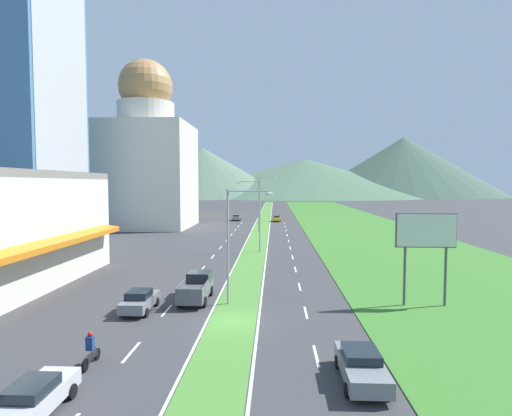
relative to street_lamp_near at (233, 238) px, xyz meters
The scene contains 43 objects.
ground_plane 6.61m from the street_lamp_near, 85.22° to the right, with size 600.00×600.00×0.00m, color #38383A.
grass_median 56.20m from the street_lamp_near, 89.65° to the left, with size 3.20×240.00×0.06m, color #477F33.
grass_verge_right 59.97m from the street_lamp_near, 69.49° to the left, with size 24.00×240.00×0.06m, color #387028.
lane_dash_left_2 11.57m from the street_lamp_near, 117.45° to the right, with size 0.16×2.80×0.01m, color silver.
lane_dash_left_3 7.27m from the street_lamp_near, 160.03° to the right, with size 0.16×2.80×0.01m, color silver.
lane_dash_left_4 9.08m from the street_lamp_near, 129.85° to the left, with size 0.16×2.80×0.01m, color silver.
lane_dash_left_5 14.92m from the street_lamp_near, 109.92° to the left, with size 0.16×2.80×0.01m, color silver.
lane_dash_left_6 21.76m from the street_lamp_near, 103.03° to the left, with size 0.16×2.80×0.01m, color silver.
lane_dash_left_7 28.89m from the street_lamp_near, 99.65° to the left, with size 0.16×2.80×0.01m, color silver.
lane_dash_left_8 36.15m from the street_lamp_near, 97.65° to the left, with size 0.16×2.80×0.01m, color silver.
lane_dash_left_9 43.46m from the street_lamp_near, 96.34° to the left, with size 0.16×2.80×0.01m, color silver.
lane_dash_left_10 50.82m from the street_lamp_near, 95.41° to the left, with size 0.16×2.80×0.01m, color silver.
lane_dash_left_11 58.19m from the street_lamp_near, 94.71° to the left, with size 0.16×2.80×0.01m, color silver.
lane_dash_left_12 65.58m from the street_lamp_near, 94.18° to the left, with size 0.16×2.80×0.01m, color silver.
lane_dash_right_2 11.86m from the street_lamp_near, 59.33° to the right, with size 0.16×2.80×0.01m, color silver.
lane_dash_right_3 7.73m from the street_lamp_near, 17.66° to the right, with size 0.16×2.80×0.01m, color silver.
lane_dash_right_4 9.45m from the street_lamp_near, 46.38° to the left, with size 0.16×2.80×0.01m, color silver.
lane_dash_right_5 15.15m from the street_lamp_near, 67.52° to the left, with size 0.16×2.80×0.01m, color silver.
lane_dash_right_6 21.91m from the street_lamp_near, 75.20° to the left, with size 0.16×2.80×0.01m, color silver.
lane_dash_right_7 29.01m from the street_lamp_near, 79.02° to the left, with size 0.16×2.80×0.01m, color silver.
lane_dash_right_8 36.24m from the street_lamp_near, 81.28° to the left, with size 0.16×2.80×0.01m, color silver.
lane_dash_right_9 43.54m from the street_lamp_near, 82.77° to the left, with size 0.16×2.80×0.01m, color silver.
lane_dash_right_10 50.88m from the street_lamp_near, 83.83° to the left, with size 0.16×2.80×0.01m, color silver.
lane_dash_right_11 58.25m from the street_lamp_near, 84.62° to the left, with size 0.16×2.80×0.01m, color silver.
lane_dash_right_12 65.63m from the street_lamp_near, 85.23° to the left, with size 0.16×2.80×0.01m, color silver.
edge_line_median_left 56.22m from the street_lamp_near, 91.45° to the left, with size 0.16×240.00×0.01m, color silver.
edge_line_median_right 56.24m from the street_lamp_near, 87.86° to the left, with size 0.16×240.00×0.01m, color silver.
domed_building 61.52m from the street_lamp_near, 113.57° to the left, with size 18.71×18.71×35.56m.
midrise_colored 94.18m from the street_lamp_near, 109.47° to the left, with size 12.46×12.46×23.32m, color yellow.
hill_far_left 266.87m from the street_lamp_near, 100.77° to the left, with size 126.14×126.14×35.73m, color #516B56.
hill_far_center 294.56m from the street_lamp_near, 84.73° to the left, with size 202.91×202.91×28.69m, color #47664C.
hill_far_right 306.86m from the street_lamp_near, 70.60° to the left, with size 146.81×146.81×44.98m, color #3D5647.
street_lamp_near is the anchor object (origin of this frame).
street_lamp_mid 24.13m from the street_lamp_near, 88.12° to the left, with size 3.32×0.46×9.79m.
street_lamp_far 48.30m from the street_lamp_near, 89.58° to the left, with size 3.47×0.33×10.78m.
billboard_roadside 14.61m from the street_lamp_near, ahead, with size 4.56×0.28×7.12m.
car_0 17.37m from the street_lamp_near, 112.60° to the right, with size 1.86×4.46×1.48m.
car_1 8.26m from the street_lamp_near, 163.55° to the right, with size 1.95×4.26×1.58m.
car_2 72.29m from the street_lamp_near, 95.19° to the left, with size 2.01×4.39×1.49m.
car_3 70.14m from the street_lamp_near, 87.01° to the left, with size 1.86×4.34×1.46m.
car_4 14.69m from the street_lamp_near, 58.75° to the right, with size 2.02×4.56×1.50m.
pickup_truck_0 5.38m from the street_lamp_near, 159.17° to the left, with size 2.18×5.40×2.00m.
motorcycle_rider 13.34m from the street_lamp_near, 119.75° to the right, with size 0.36×2.00×1.80m.
Camera 1 is at (2.83, -26.84, 9.33)m, focal length 28.59 mm.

